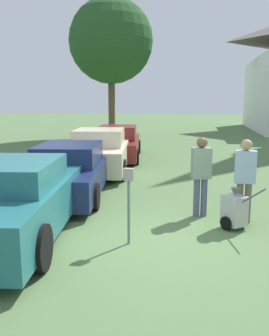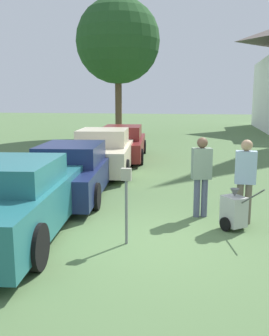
# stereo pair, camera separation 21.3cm
# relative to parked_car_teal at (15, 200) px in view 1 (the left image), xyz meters

# --- Properties ---
(ground_plane) EXTENTS (120.00, 120.00, 0.00)m
(ground_plane) POSITION_rel_parked_car_teal_xyz_m (2.58, 0.11, -0.71)
(ground_plane) COLOR #517042
(parked_car_teal) EXTENTS (2.50, 5.17, 1.48)m
(parked_car_teal) POSITION_rel_parked_car_teal_xyz_m (0.00, 0.00, 0.00)
(parked_car_teal) COLOR #23666B
(parked_car_teal) RESTS_ON ground_plane
(parked_car_navy) EXTENTS (2.40, 5.22, 1.40)m
(parked_car_navy) POSITION_rel_parked_car_teal_xyz_m (0.00, 3.24, -0.06)
(parked_car_navy) COLOR #19234C
(parked_car_navy) RESTS_ON ground_plane
(parked_car_cream) EXTENTS (2.45, 4.88, 1.55)m
(parked_car_cream) POSITION_rel_parked_car_teal_xyz_m (0.00, 6.45, 0.01)
(parked_car_cream) COLOR beige
(parked_car_cream) RESTS_ON ground_plane
(parked_car_maroon) EXTENTS (2.40, 5.31, 1.45)m
(parked_car_maroon) POSITION_rel_parked_car_teal_xyz_m (0.00, 9.56, -0.04)
(parked_car_maroon) COLOR maroon
(parked_car_maroon) RESTS_ON ground_plane
(parking_meter) EXTENTS (0.18, 0.09, 1.40)m
(parking_meter) POSITION_rel_parked_car_teal_xyz_m (2.22, -0.09, 0.26)
(parking_meter) COLOR slate
(parking_meter) RESTS_ON ground_plane
(person_worker) EXTENTS (0.46, 0.33, 1.78)m
(person_worker) POSITION_rel_parked_car_teal_xyz_m (3.51, 1.79, 0.31)
(person_worker) COLOR #515670
(person_worker) RESTS_ON ground_plane
(person_supervisor) EXTENTS (0.43, 0.23, 1.78)m
(person_supervisor) POSITION_rel_parked_car_teal_xyz_m (4.41, 1.49, 0.31)
(person_supervisor) COLOR #665B4C
(person_supervisor) RESTS_ON ground_plane
(equipment_cart) EXTENTS (0.76, 0.90, 1.00)m
(equipment_cart) POSITION_rel_parked_car_teal_xyz_m (4.18, 1.05, -0.32)
(equipment_cart) COLOR #B2B2AD
(equipment_cart) RESTS_ON ground_plane
(shade_tree) EXTENTS (5.42, 5.42, 8.97)m
(shade_tree) POSITION_rel_parked_car_teal_xyz_m (-2.20, 18.06, 5.54)
(shade_tree) COLOR brown
(shade_tree) RESTS_ON ground_plane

